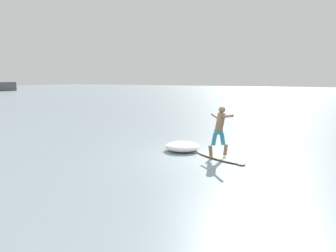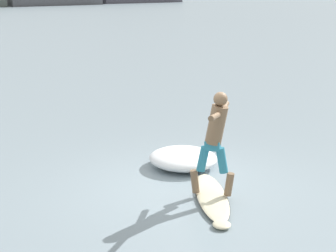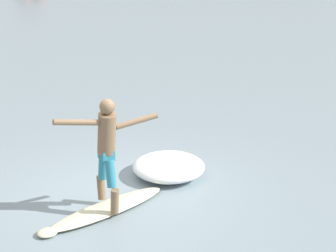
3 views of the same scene
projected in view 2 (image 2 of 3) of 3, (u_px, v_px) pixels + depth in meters
The scene contains 4 objects.
ground_plane at pixel (187, 189), 10.25m from camera, with size 200.00×200.00×0.00m, color gray.
surfboard at pixel (212, 197), 9.73m from camera, with size 1.55×2.34×0.23m.
surfer at pixel (216, 135), 9.47m from camera, with size 1.27×1.24×1.82m.
wave_foam_at_tail at pixel (183, 158), 11.36m from camera, with size 1.74×1.77×0.37m.
Camera 2 is at (-5.34, -7.97, 3.79)m, focal length 60.00 mm.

